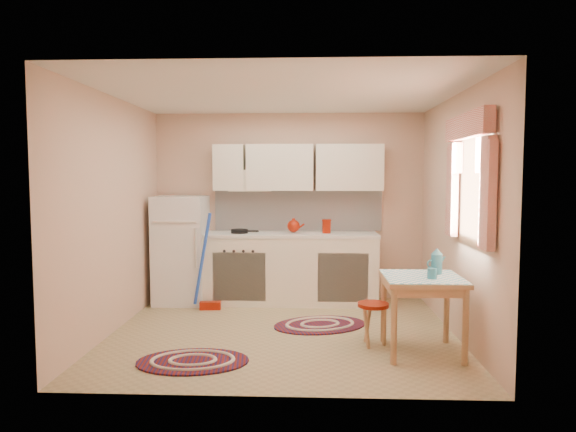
% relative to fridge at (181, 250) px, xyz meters
% --- Properties ---
extents(room_shell, '(3.64, 3.60, 2.52)m').
position_rel_fridge_xyz_m(room_shell, '(1.55, -1.01, 0.90)').
color(room_shell, tan).
rests_on(room_shell, ground).
extents(fridge, '(0.65, 0.60, 1.40)m').
position_rel_fridge_xyz_m(fridge, '(0.00, 0.00, 0.00)').
color(fridge, white).
rests_on(fridge, ground).
extents(broom, '(0.29, 0.14, 1.20)m').
position_rel_fridge_xyz_m(broom, '(0.44, -0.35, -0.10)').
color(broom, blue).
rests_on(broom, ground).
extents(base_cabinets, '(2.25, 0.60, 0.88)m').
position_rel_fridge_xyz_m(base_cabinets, '(1.42, 0.05, -0.26)').
color(base_cabinets, white).
rests_on(base_cabinets, ground).
extents(countertop, '(2.27, 0.62, 0.04)m').
position_rel_fridge_xyz_m(countertop, '(1.42, 0.05, 0.20)').
color(countertop, silver).
rests_on(countertop, base_cabinets).
extents(frying_pan, '(0.24, 0.24, 0.05)m').
position_rel_fridge_xyz_m(frying_pan, '(0.77, 0.00, 0.24)').
color(frying_pan, black).
rests_on(frying_pan, countertop).
extents(red_kettle, '(0.22, 0.20, 0.18)m').
position_rel_fridge_xyz_m(red_kettle, '(1.47, 0.05, 0.31)').
color(red_kettle, '#8E1605').
rests_on(red_kettle, countertop).
extents(red_canister, '(0.14, 0.14, 0.16)m').
position_rel_fridge_xyz_m(red_canister, '(1.90, 0.05, 0.30)').
color(red_canister, '#8E1605').
rests_on(red_canister, countertop).
extents(table, '(0.72, 0.72, 0.72)m').
position_rel_fridge_xyz_m(table, '(2.73, -1.82, -0.34)').
color(table, tan).
rests_on(table, ground).
extents(stool, '(0.39, 0.39, 0.42)m').
position_rel_fridge_xyz_m(stool, '(2.30, -1.63, -0.49)').
color(stool, '#8E1605').
rests_on(stool, ground).
extents(coffee_pot, '(0.16, 0.15, 0.26)m').
position_rel_fridge_xyz_m(coffee_pot, '(2.89, -1.70, 0.15)').
color(coffee_pot, teal).
rests_on(coffee_pot, table).
extents(mug, '(0.11, 0.11, 0.10)m').
position_rel_fridge_xyz_m(mug, '(2.79, -1.92, 0.07)').
color(mug, teal).
rests_on(mug, table).
extents(rug_center, '(1.21, 0.99, 0.02)m').
position_rel_fridge_xyz_m(rug_center, '(1.80, -0.99, -0.69)').
color(rug_center, '#66150B').
rests_on(rug_center, ground).
extents(rug_left, '(1.06, 0.76, 0.02)m').
position_rel_fridge_xyz_m(rug_left, '(0.64, -2.16, -0.69)').
color(rug_left, '#66150B').
rests_on(rug_left, ground).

